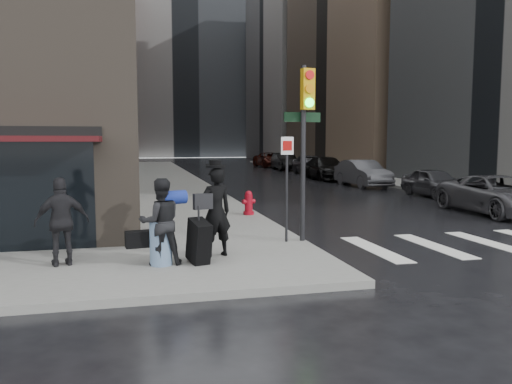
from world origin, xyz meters
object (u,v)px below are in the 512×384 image
(parked_car_3, at_px, (326,168))
(man_greycoat, at_px, (62,222))
(fire_hydrant, at_px, (249,204))
(man_jeans, at_px, (160,222))
(parked_car_2, at_px, (363,173))
(parked_car_6, at_px, (270,160))
(man_overcoat, at_px, (212,216))
(parked_car_1, at_px, (434,182))
(parked_car_0, at_px, (498,195))
(traffic_light, at_px, (304,129))
(parked_car_5, at_px, (285,162))
(parked_car_4, at_px, (310,164))

(parked_car_3, bearing_deg, man_greycoat, -118.79)
(fire_hydrant, distance_m, parked_car_3, 18.34)
(man_jeans, bearing_deg, parked_car_2, -134.94)
(parked_car_3, bearing_deg, parked_car_2, -85.90)
(fire_hydrant, height_order, parked_car_6, parked_car_6)
(man_overcoat, bearing_deg, parked_car_1, -154.19)
(parked_car_0, relative_size, parked_car_6, 0.94)
(parked_car_1, bearing_deg, traffic_light, -135.60)
(man_overcoat, relative_size, man_greycoat, 1.20)
(man_jeans, bearing_deg, parked_car_1, -148.88)
(parked_car_2, distance_m, parked_car_5, 16.95)
(parked_car_2, distance_m, parked_car_3, 5.65)
(man_jeans, relative_size, parked_car_5, 0.36)
(parked_car_1, bearing_deg, parked_car_5, 91.87)
(man_greycoat, relative_size, parked_car_2, 0.38)
(parked_car_1, xyz_separation_m, parked_car_6, (-0.37, 28.24, 0.07))
(parked_car_4, bearing_deg, traffic_light, -112.73)
(man_overcoat, height_order, parked_car_5, man_overcoat)
(man_overcoat, height_order, parked_car_6, man_overcoat)
(fire_hydrant, relative_size, parked_car_0, 0.16)
(parked_car_2, bearing_deg, parked_car_5, 87.82)
(traffic_light, relative_size, parked_car_5, 0.89)
(man_jeans, xyz_separation_m, parked_car_5, (12.68, 33.53, -0.23))
(man_overcoat, bearing_deg, man_greycoat, -15.63)
(man_jeans, height_order, parked_car_6, man_jeans)
(man_jeans, bearing_deg, parked_car_0, -164.89)
(fire_hydrant, xyz_separation_m, parked_car_1, (10.02, 4.65, 0.16))
(fire_hydrant, height_order, parked_car_4, parked_car_4)
(man_greycoat, xyz_separation_m, parked_car_3, (14.14, 21.83, -0.26))
(parked_car_1, bearing_deg, man_jeans, -139.93)
(parked_car_4, bearing_deg, parked_car_3, -101.29)
(parked_car_4, bearing_deg, parked_car_1, -92.29)
(man_overcoat, bearing_deg, parked_car_5, -124.49)
(parked_car_0, xyz_separation_m, parked_car_4, (0.99, 22.59, 0.10))
(parked_car_2, relative_size, parked_car_3, 0.88)
(parked_car_3, relative_size, parked_car_6, 0.99)
(man_jeans, distance_m, fire_hydrant, 7.07)
(parked_car_2, distance_m, parked_car_6, 22.60)
(man_overcoat, relative_size, parked_car_3, 0.39)
(parked_car_0, bearing_deg, parked_car_3, 92.49)
(parked_car_5, bearing_deg, man_greycoat, -110.22)
(parked_car_4, distance_m, parked_car_5, 5.66)
(man_overcoat, relative_size, parked_car_0, 0.42)
(fire_hydrant, relative_size, parked_car_5, 0.17)
(man_jeans, height_order, parked_car_0, man_jeans)
(man_overcoat, relative_size, parked_car_2, 0.45)
(man_greycoat, height_order, parked_car_4, man_greycoat)
(fire_hydrant, xyz_separation_m, parked_car_3, (9.06, 15.95, 0.26))
(man_greycoat, relative_size, parked_car_1, 0.44)
(man_overcoat, xyz_separation_m, parked_car_3, (11.17, 21.85, -0.26))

